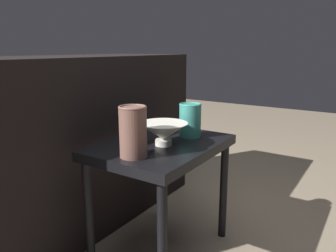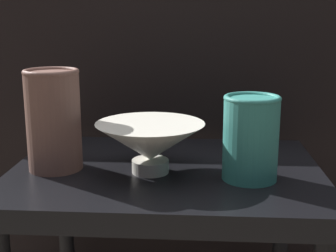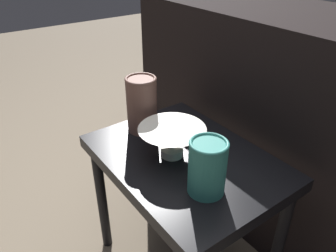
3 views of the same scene
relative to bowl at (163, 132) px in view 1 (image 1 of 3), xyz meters
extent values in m
plane|color=#7F705B|center=(0.03, 0.03, -0.57)|extent=(8.00, 8.00, 0.00)
cube|color=black|center=(0.03, 0.03, -0.08)|extent=(0.59, 0.43, 0.04)
cylinder|color=black|center=(-0.23, -0.15, -0.33)|extent=(0.04, 0.04, 0.47)
cylinder|color=black|center=(0.29, -0.15, -0.33)|extent=(0.04, 0.04, 0.47)
cylinder|color=black|center=(-0.23, 0.21, -0.33)|extent=(0.04, 0.04, 0.47)
cylinder|color=black|center=(0.29, 0.21, -0.33)|extent=(0.04, 0.04, 0.47)
cube|color=black|center=(0.03, 0.56, -0.14)|extent=(1.38, 0.50, 0.86)
cylinder|color=silver|center=(0.00, 0.00, -0.05)|extent=(0.07, 0.07, 0.02)
cone|color=silver|center=(0.00, 0.00, 0.00)|extent=(0.20, 0.20, 0.07)
cylinder|color=brown|center=(-0.18, 0.01, 0.03)|extent=(0.10, 0.10, 0.18)
torus|color=brown|center=(-0.18, 0.01, 0.13)|extent=(0.10, 0.10, 0.01)
cylinder|color=teal|center=(0.18, -0.02, 0.02)|extent=(0.10, 0.10, 0.15)
torus|color=teal|center=(0.18, -0.02, 0.09)|extent=(0.10, 0.10, 0.01)
camera|label=1|loc=(-1.07, -0.72, 0.33)|focal=35.00mm
camera|label=2|loc=(0.09, -0.82, 0.23)|focal=50.00mm
camera|label=3|loc=(0.65, -0.48, 0.52)|focal=35.00mm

